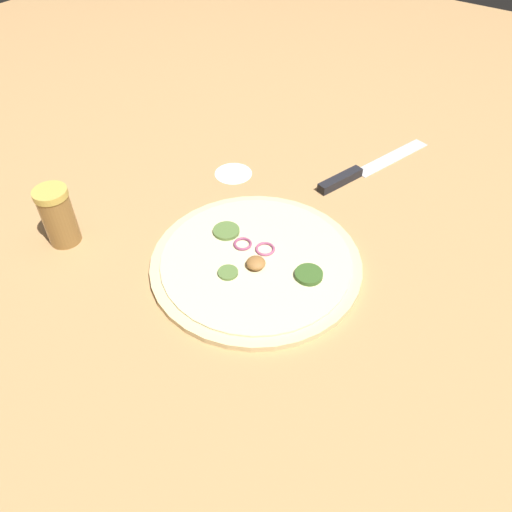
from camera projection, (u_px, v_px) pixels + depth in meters
name	position (u px, v px, depth m)	size (l,w,h in m)	color
ground_plane	(256.00, 265.00, 0.82)	(3.00, 3.00, 0.00)	tan
pizza	(256.00, 262.00, 0.82)	(0.35, 0.35, 0.03)	beige
knife	(356.00, 174.00, 1.00)	(0.30, 0.11, 0.02)	silver
spice_jar	(58.00, 216.00, 0.83)	(0.06, 0.06, 0.11)	olive
flour_patch	(233.00, 173.00, 1.01)	(0.08, 0.08, 0.00)	white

